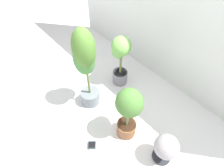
% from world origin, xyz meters
% --- Properties ---
extents(ground_plane, '(8.00, 8.00, 0.00)m').
position_xyz_m(ground_plane, '(0.00, 0.00, 0.00)').
color(ground_plane, silver).
rests_on(ground_plane, ground).
extents(mylar_back_wall, '(3.20, 0.01, 2.00)m').
position_xyz_m(mylar_back_wall, '(0.00, 0.86, 1.00)').
color(mylar_back_wall, silver).
rests_on(mylar_back_wall, ground).
extents(potted_plant_back_left, '(0.30, 0.27, 0.70)m').
position_xyz_m(potted_plant_back_left, '(-0.33, 0.38, 0.42)').
color(potted_plant_back_left, slate).
rests_on(potted_plant_back_left, ground).
extents(potted_plant_front_right, '(0.34, 0.28, 0.69)m').
position_xyz_m(potted_plant_front_right, '(0.25, -0.07, 0.42)').
color(potted_plant_front_right, brown).
rests_on(potted_plant_front_right, ground).
extents(potted_plant_front_left, '(0.36, 0.30, 1.02)m').
position_xyz_m(potted_plant_front_left, '(-0.33, -0.10, 0.62)').
color(potted_plant_front_left, slate).
rests_on(potted_plant_front_left, ground).
extents(hygrometer_box, '(0.11, 0.11, 0.03)m').
position_xyz_m(hygrometer_box, '(0.14, -0.44, 0.01)').
color(hygrometer_box, '#293336').
rests_on(hygrometer_box, ground).
extents(floor_fan, '(0.25, 0.25, 0.36)m').
position_xyz_m(floor_fan, '(0.68, 0.00, 0.23)').
color(floor_fan, '#23252A').
rests_on(floor_fan, ground).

